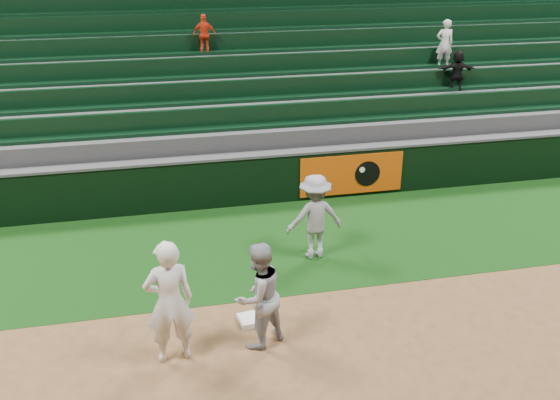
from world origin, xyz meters
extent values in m
plane|color=brown|center=(0.00, 0.00, 0.00)|extent=(70.00, 70.00, 0.00)
cube|color=black|center=(0.00, 3.00, 0.00)|extent=(36.00, 4.20, 0.01)
cube|color=white|center=(-0.35, 0.27, 0.04)|extent=(0.44, 0.44, 0.09)
imported|color=white|center=(-1.69, -0.43, 1.02)|extent=(0.80, 0.58, 2.04)
imported|color=#9C9FA6|center=(-0.32, -0.34, 0.89)|extent=(1.09, 1.01, 1.78)
imported|color=#8F929B|center=(1.30, 2.26, 0.89)|extent=(1.18, 0.73, 1.76)
cube|color=black|center=(0.00, 5.20, 0.60)|extent=(36.00, 0.35, 1.20)
cube|color=#D84C0A|center=(3.00, 5.01, 0.60)|extent=(2.60, 0.05, 1.00)
cylinder|color=black|center=(3.40, 4.98, 0.60)|extent=(0.64, 0.02, 0.64)
cylinder|color=white|center=(3.25, 4.96, 0.72)|extent=(0.14, 0.02, 0.14)
cube|color=#424244|center=(0.00, 5.20, 1.22)|extent=(36.00, 0.40, 0.06)
cube|color=#363639|center=(0.00, 5.92, 0.82)|extent=(36.00, 0.85, 1.65)
cube|color=black|center=(0.00, 6.18, 1.90)|extent=(36.00, 0.14, 0.50)
cube|color=black|center=(0.00, 6.01, 1.69)|extent=(36.00, 0.45, 0.08)
cube|color=#363639|center=(0.00, 6.78, 1.05)|extent=(36.00, 0.85, 2.10)
cube|color=black|center=(0.00, 7.03, 2.35)|extent=(36.00, 0.14, 0.50)
cube|color=black|center=(0.00, 6.86, 2.14)|extent=(36.00, 0.45, 0.08)
cube|color=#363639|center=(0.00, 7.62, 1.27)|extent=(36.00, 0.85, 2.55)
cube|color=black|center=(0.00, 7.88, 2.80)|extent=(36.00, 0.14, 0.50)
cube|color=black|center=(0.00, 7.71, 2.59)|extent=(36.00, 0.45, 0.08)
cube|color=#363639|center=(0.00, 8.47, 1.50)|extent=(36.00, 0.85, 3.00)
cube|color=black|center=(0.00, 8.73, 3.25)|extent=(36.00, 0.14, 0.50)
cube|color=black|center=(0.00, 8.56, 3.04)|extent=(36.00, 0.45, 0.08)
cube|color=#363639|center=(0.00, 9.32, 1.73)|extent=(36.00, 0.85, 3.45)
cube|color=black|center=(0.00, 9.58, 3.70)|extent=(36.00, 0.14, 0.50)
cube|color=black|center=(0.00, 9.41, 3.49)|extent=(36.00, 0.45, 0.08)
cube|color=#363639|center=(0.00, 10.18, 1.95)|extent=(36.00, 0.85, 3.90)
cube|color=black|center=(0.00, 10.43, 4.15)|extent=(36.00, 0.14, 0.50)
cube|color=black|center=(0.00, 10.26, 3.94)|extent=(36.00, 0.45, 0.08)
cube|color=#363639|center=(0.00, 11.02, 2.17)|extent=(36.00, 0.85, 4.35)
imported|color=red|center=(-0.09, 8.43, 3.53)|extent=(0.66, 0.34, 1.07)
imported|color=black|center=(6.43, 6.73, 2.64)|extent=(1.03, 0.49, 1.07)
imported|color=silver|center=(6.42, 7.58, 3.20)|extent=(0.52, 0.38, 1.31)
camera|label=1|loc=(-1.77, -8.49, 6.14)|focal=40.00mm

